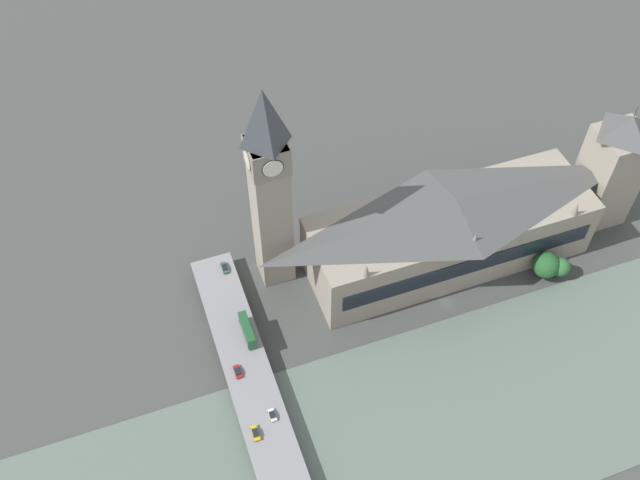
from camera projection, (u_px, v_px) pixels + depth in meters
ground_plane at (446, 303)px, 236.82m from camera, size 600.00×600.00×0.00m
river_water at (501, 399)px, 214.36m from camera, size 62.63×360.00×0.30m
parliament_hall at (450, 230)px, 237.98m from camera, size 30.31×95.88×29.46m
clock_tower at (269, 187)px, 213.21m from camera, size 11.96×11.96×78.43m
victoria_tower at (611, 168)px, 244.45m from camera, size 16.41×16.41×50.21m
road_bridge at (281, 471)px, 196.35m from camera, size 157.27×13.85×4.96m
double_decker_bus_lead at (247, 330)px, 221.11m from camera, size 11.98×2.63×4.92m
car_northbound_lead at (272, 415)px, 205.19m from camera, size 4.02×1.90×1.21m
car_northbound_mid at (255, 433)px, 201.58m from camera, size 4.76×1.90×1.46m
car_southbound_lead at (238, 372)px, 214.13m from camera, size 4.53×1.92×1.31m
car_southbound_mid at (225, 268)px, 239.08m from camera, size 4.74×1.82×1.32m
tree_embankment_near at (546, 265)px, 239.13m from camera, size 9.18×9.18×10.79m
tree_embankment_mid at (560, 267)px, 239.24m from camera, size 6.51×6.51×8.98m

